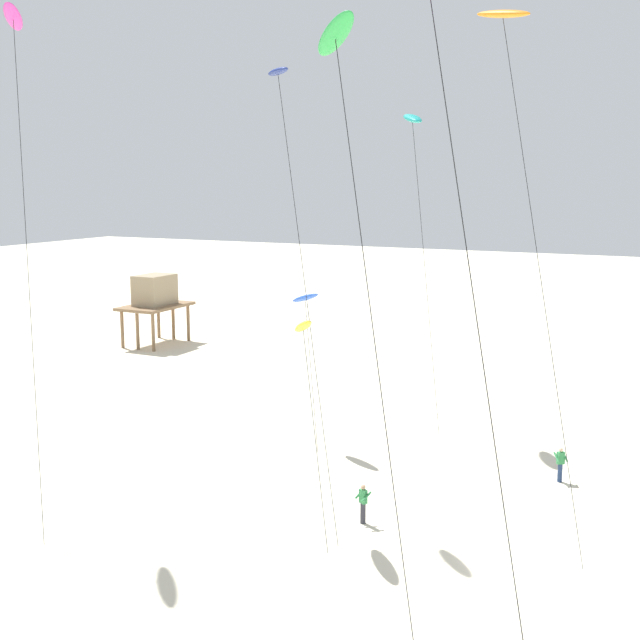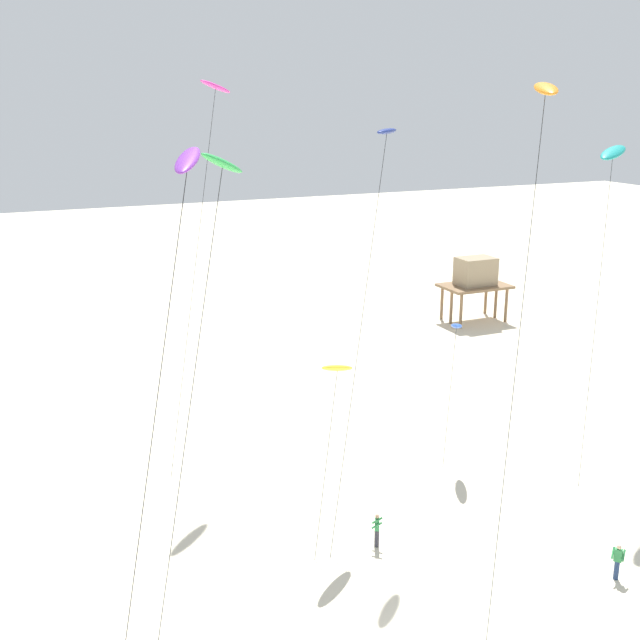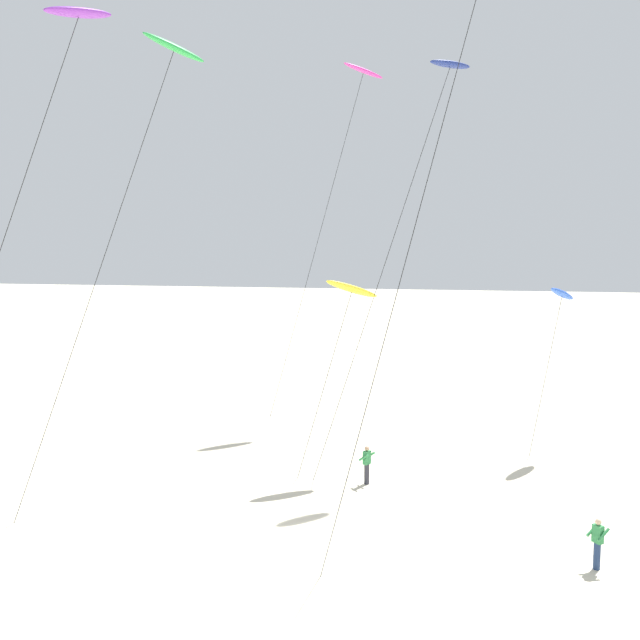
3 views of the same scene
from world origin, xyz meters
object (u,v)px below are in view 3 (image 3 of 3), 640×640
(kite_blue, at_px, (562,295))
(kite_magenta, at_px, (362,74))
(kite_navy, at_px, (448,70))
(kite_purple, at_px, (77,18))
(kite_flyer_nearest, at_px, (367,464))
(kite_green, at_px, (172,52))
(kite_flyer_middle, at_px, (597,542))
(kite_yellow, at_px, (352,290))

(kite_blue, distance_m, kite_magenta, 18.75)
(kite_blue, relative_size, kite_navy, 0.44)
(kite_purple, relative_size, kite_flyer_nearest, 11.32)
(kite_green, bearing_deg, kite_flyer_nearest, 16.37)
(kite_flyer_middle, bearing_deg, kite_magenta, 116.86)
(kite_purple, height_order, kite_flyer_nearest, kite_purple)
(kite_blue, distance_m, kite_green, 21.12)
(kite_flyer_nearest, relative_size, kite_flyer_middle, 1.00)
(kite_blue, bearing_deg, kite_flyer_nearest, -140.69)
(kite_magenta, height_order, kite_flyer_middle, kite_magenta)
(kite_blue, height_order, kite_green, kite_green)
(kite_green, xyz_separation_m, kite_flyer_middle, (15.88, -4.26, -16.93))
(kite_blue, bearing_deg, kite_purple, -145.10)
(kite_navy, distance_m, kite_flyer_middle, 21.79)
(kite_yellow, distance_m, kite_flyer_middle, 14.73)
(kite_blue, bearing_deg, kite_navy, -163.98)
(kite_yellow, height_order, kite_flyer_middle, kite_yellow)
(kite_green, height_order, kite_purple, kite_purple)
(kite_yellow, distance_m, kite_magenta, 17.88)
(kite_green, xyz_separation_m, kite_flyer_nearest, (7.55, 2.22, -16.93))
(kite_purple, distance_m, kite_flyer_nearest, 20.66)
(kite_green, xyz_separation_m, kite_purple, (-2.08, -3.46, 0.44))
(kite_yellow, bearing_deg, kite_flyer_middle, -42.69)
(kite_flyer_nearest, xyz_separation_m, kite_flyer_middle, (8.33, -6.48, 0.00))
(kite_flyer_nearest, bearing_deg, kite_flyer_middle, -37.86)
(kite_magenta, bearing_deg, kite_purple, -108.74)
(kite_flyer_nearest, height_order, kite_flyer_middle, same)
(kite_yellow, relative_size, kite_purple, 0.47)
(kite_green, xyz_separation_m, kite_yellow, (6.49, 4.41, -9.61))
(kite_green, distance_m, kite_flyer_middle, 23.60)
(kite_flyer_nearest, bearing_deg, kite_navy, 61.42)
(kite_yellow, height_order, kite_flyer_nearest, kite_yellow)
(kite_magenta, height_order, kite_flyer_nearest, kite_magenta)
(kite_blue, bearing_deg, kite_magenta, 144.14)
(kite_green, distance_m, kite_flyer_nearest, 18.67)
(kite_blue, relative_size, kite_yellow, 0.94)
(kite_green, relative_size, kite_flyer_middle, 11.15)
(kite_purple, bearing_deg, kite_yellow, 42.55)
(kite_navy, height_order, kite_flyer_middle, kite_navy)
(kite_yellow, height_order, kite_purple, kite_purple)
(kite_green, height_order, kite_flyer_nearest, kite_green)
(kite_purple, height_order, kite_flyer_middle, kite_purple)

